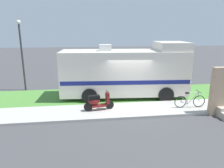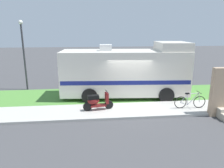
{
  "view_description": "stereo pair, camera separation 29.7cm",
  "coord_description": "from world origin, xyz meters",
  "views": [
    {
      "loc": [
        -2.47,
        -11.16,
        4.14
      ],
      "look_at": [
        -0.97,
        0.3,
        1.1
      ],
      "focal_mm": 33.57,
      "sensor_mm": 36.0,
      "label": 1
    },
    {
      "loc": [
        -2.17,
        -11.2,
        4.14
      ],
      "look_at": [
        -0.97,
        0.3,
        1.1
      ],
      "focal_mm": 33.57,
      "sensor_mm": 36.0,
      "label": 2
    }
  ],
  "objects": [
    {
      "name": "ground_plane",
      "position": [
        0.0,
        0.0,
        0.0
      ],
      "size": [
        80.0,
        80.0,
        0.0
      ],
      "primitive_type": "plane",
      "color": "#424244"
    },
    {
      "name": "street_lamp_post",
      "position": [
        -6.64,
        3.6,
        2.83
      ],
      "size": [
        0.28,
        0.28,
        4.72
      ],
      "color": "#333338",
      "rests_on": "ground"
    },
    {
      "name": "scooter",
      "position": [
        -1.88,
        -1.12,
        0.58
      ],
      "size": [
        1.56,
        0.56,
        0.97
      ],
      "color": "black",
      "rests_on": "ground"
    },
    {
      "name": "sidewalk",
      "position": [
        0.0,
        -1.2,
        0.06
      ],
      "size": [
        24.0,
        2.0,
        0.12
      ],
      "color": "#ADAAA3",
      "rests_on": "ground"
    },
    {
      "name": "bicycle",
      "position": [
        2.95,
        -1.36,
        0.49
      ],
      "size": [
        1.66,
        0.52,
        0.88
      ],
      "color": "black",
      "rests_on": "ground"
    },
    {
      "name": "bottle_spare",
      "position": [
        5.06,
        -1.1,
        0.22
      ],
      "size": [
        0.08,
        0.08,
        0.24
      ],
      "color": "brown",
      "rests_on": "ground"
    },
    {
      "name": "grass_strip",
      "position": [
        0.0,
        1.5,
        0.04
      ],
      "size": [
        24.0,
        3.4,
        0.08
      ],
      "color": "#4C8438",
      "rests_on": "ground"
    },
    {
      "name": "bottle_green",
      "position": [
        4.8,
        -1.12,
        0.23
      ],
      "size": [
        0.07,
        0.07,
        0.25
      ],
      "color": "navy",
      "rests_on": "ground"
    },
    {
      "name": "motorhome_rv",
      "position": [
        0.0,
        1.2,
        1.61
      ],
      "size": [
        7.69,
        2.87,
        3.4
      ],
      "color": "silver",
      "rests_on": "ground"
    },
    {
      "name": "pickup_truck_near",
      "position": [
        0.38,
        5.73,
        1.0
      ],
      "size": [
        5.52,
        2.34,
        1.88
      ],
      "color": "maroon",
      "rests_on": "ground"
    }
  ]
}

